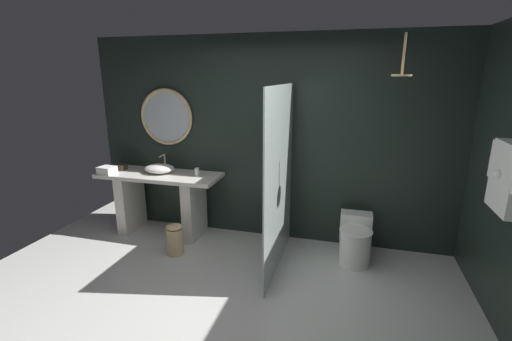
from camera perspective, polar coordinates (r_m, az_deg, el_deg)
The scene contains 13 objects.
ground_plane at distance 3.42m, azimuth -5.99°, elevation -23.11°, with size 5.76×5.76×0.00m, color silver.
back_wall_panel at distance 4.57m, azimuth 2.22°, elevation 4.92°, with size 4.80×0.10×2.60m, color #1E2823.
vanity_counter at distance 4.96m, azimuth -15.02°, elevation -4.05°, with size 1.64×0.59×0.85m.
vessel_sink at distance 4.89m, azimuth -15.27°, elevation 0.32°, with size 0.40×0.33×0.23m.
tumbler_cup at distance 4.64m, azimuth -9.49°, elevation -0.21°, with size 0.06×0.06×0.11m, color silver.
tissue_box at distance 5.22m, azimuth -21.09°, elevation 0.52°, with size 0.18×0.12×0.07m, color #3D3323.
round_wall_mirror at distance 4.97m, azimuth -14.23°, elevation 8.34°, with size 0.76×0.04×0.76m.
shower_glass_panel at distance 3.86m, azimuth 3.79°, elevation -1.48°, with size 0.02×1.41×2.02m, color silver.
rain_shower_head at distance 3.85m, azimuth 22.46°, elevation 14.65°, with size 0.20×0.20×0.40m.
hanging_bathrobe at distance 3.36m, azimuth 35.54°, elevation -0.57°, with size 0.20×0.61×0.62m.
toilet at distance 4.33m, azimuth 15.66°, elevation -10.73°, with size 0.37×0.57×0.52m.
waste_bin at distance 4.46m, azimuth -12.90°, elevation -10.71°, with size 0.20×0.20×0.39m.
folded_hand_towel at distance 5.07m, azimuth -22.85°, elevation 0.04°, with size 0.20×0.18×0.10m, color white.
Camera 1 is at (1.02, -2.48, 2.11)m, focal length 24.86 mm.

